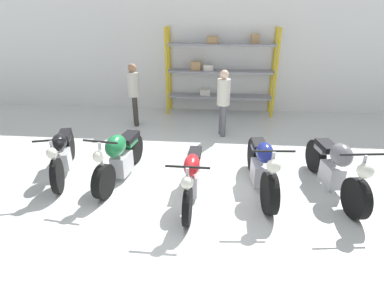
# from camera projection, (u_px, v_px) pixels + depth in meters

# --- Properties ---
(ground_plane) EXTENTS (30.00, 30.00, 0.00)m
(ground_plane) POSITION_uv_depth(u_px,v_px,m) (190.00, 188.00, 5.45)
(ground_plane) COLOR silver
(back_wall) EXTENTS (30.00, 0.08, 3.60)m
(back_wall) POSITION_uv_depth(u_px,v_px,m) (205.00, 53.00, 9.22)
(back_wall) COLOR white
(back_wall) RESTS_ON ground_plane
(shelving_rack) EXTENTS (3.28, 0.63, 2.57)m
(shelving_rack) POSITION_uv_depth(u_px,v_px,m) (219.00, 69.00, 9.03)
(shelving_rack) COLOR gold
(shelving_rack) RESTS_ON ground_plane
(motorcycle_black) EXTENTS (0.81, 1.93, 0.98)m
(motorcycle_black) POSITION_uv_depth(u_px,v_px,m) (63.00, 153.00, 5.77)
(motorcycle_black) COLOR black
(motorcycle_black) RESTS_ON ground_plane
(motorcycle_green) EXTENTS (0.60, 1.97, 1.03)m
(motorcycle_green) POSITION_uv_depth(u_px,v_px,m) (120.00, 156.00, 5.62)
(motorcycle_green) COLOR black
(motorcycle_green) RESTS_ON ground_plane
(motorcycle_red) EXTENTS (0.64, 2.03, 0.95)m
(motorcycle_red) POSITION_uv_depth(u_px,v_px,m) (192.00, 175.00, 5.02)
(motorcycle_red) COLOR black
(motorcycle_red) RESTS_ON ground_plane
(motorcycle_blue) EXTENTS (0.64, 2.04, 1.06)m
(motorcycle_blue) POSITION_uv_depth(u_px,v_px,m) (262.00, 167.00, 5.25)
(motorcycle_blue) COLOR black
(motorcycle_blue) RESTS_ON ground_plane
(motorcycle_grey) EXTENTS (0.73, 2.14, 1.06)m
(motorcycle_grey) POSITION_uv_depth(u_px,v_px,m) (335.00, 167.00, 5.18)
(motorcycle_grey) COLOR black
(motorcycle_grey) RESTS_ON ground_plane
(person_browsing) EXTENTS (0.41, 0.41, 1.71)m
(person_browsing) POSITION_uv_depth(u_px,v_px,m) (134.00, 90.00, 8.14)
(person_browsing) COLOR #38332D
(person_browsing) RESTS_ON ground_plane
(person_near_rack) EXTENTS (0.39, 0.39, 1.68)m
(person_near_rack) POSITION_uv_depth(u_px,v_px,m) (223.00, 98.00, 7.42)
(person_near_rack) COLOR #595960
(person_near_rack) RESTS_ON ground_plane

